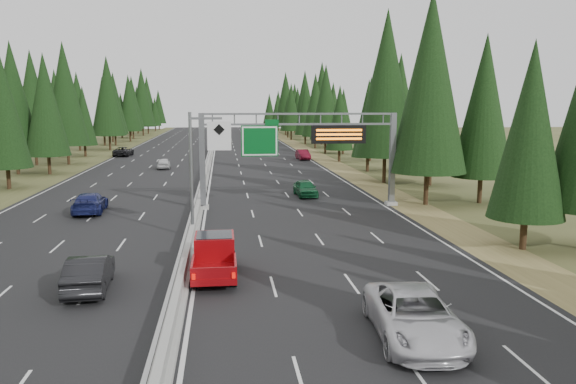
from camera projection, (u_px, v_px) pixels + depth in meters
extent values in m
cube|color=black|center=(210.00, 158.00, 90.13)|extent=(32.00, 260.00, 0.08)
cube|color=olive|center=(319.00, 157.00, 92.18)|extent=(3.60, 260.00, 0.06)
cube|color=#3E4620|center=(96.00, 160.00, 88.09)|extent=(3.60, 260.00, 0.06)
cube|color=gray|center=(210.00, 157.00, 90.10)|extent=(0.70, 260.00, 0.30)
cube|color=gray|center=(210.00, 155.00, 90.04)|extent=(0.30, 260.00, 0.60)
cube|color=slate|center=(202.00, 162.00, 45.40)|extent=(0.45, 0.45, 7.80)
cube|color=gray|center=(203.00, 207.00, 45.98)|extent=(0.90, 0.90, 0.30)
cube|color=slate|center=(392.00, 159.00, 47.22)|extent=(0.45, 0.45, 7.80)
cube|color=gray|center=(391.00, 203.00, 47.80)|extent=(0.90, 0.90, 0.30)
cube|color=slate|center=(299.00, 114.00, 45.73)|extent=(15.85, 0.35, 0.16)
cube|color=slate|center=(299.00, 124.00, 45.86)|extent=(15.85, 0.35, 0.16)
cube|color=#054C19|center=(260.00, 141.00, 45.44)|extent=(3.00, 0.10, 2.50)
cube|color=silver|center=(260.00, 141.00, 45.38)|extent=(2.85, 0.02, 2.35)
cube|color=#054C19|center=(272.00, 122.00, 45.32)|extent=(1.10, 0.10, 0.45)
cube|color=black|center=(339.00, 134.00, 46.06)|extent=(4.50, 0.40, 1.50)
cube|color=orange|center=(339.00, 130.00, 45.79)|extent=(3.80, 0.02, 0.18)
cube|color=orange|center=(339.00, 134.00, 45.84)|extent=(3.80, 0.02, 0.18)
cube|color=orange|center=(339.00, 139.00, 45.90)|extent=(3.80, 0.02, 0.18)
cylinder|color=slate|center=(191.00, 176.00, 35.53)|extent=(0.20, 0.20, 8.00)
cube|color=gray|center=(193.00, 236.00, 36.13)|extent=(0.50, 0.50, 0.20)
cube|color=slate|center=(206.00, 118.00, 35.09)|extent=(2.00, 0.15, 0.15)
cube|color=silver|center=(219.00, 136.00, 35.24)|extent=(1.50, 0.06, 1.80)
cylinder|color=black|center=(523.00, 234.00, 33.08)|extent=(0.40, 0.40, 1.96)
cone|color=black|center=(530.00, 130.00, 32.15)|extent=(4.40, 4.40, 10.27)
cylinder|color=black|center=(426.00, 189.00, 47.93)|extent=(0.40, 0.40, 2.88)
cone|color=black|center=(430.00, 82.00, 46.55)|extent=(6.47, 6.47, 15.10)
cylinder|color=black|center=(480.00, 190.00, 49.13)|extent=(0.40, 0.40, 2.33)
cone|color=black|center=(484.00, 106.00, 48.01)|extent=(5.24, 5.24, 12.23)
cylinder|color=black|center=(384.00, 170.00, 61.59)|extent=(0.40, 0.40, 2.98)
cone|color=black|center=(387.00, 83.00, 60.17)|extent=(6.71, 6.71, 15.66)
cylinder|color=black|center=(430.00, 174.00, 59.92)|extent=(0.40, 0.40, 2.51)
cone|color=black|center=(433.00, 99.00, 58.72)|extent=(5.65, 5.65, 13.17)
cylinder|color=black|center=(367.00, 164.00, 72.58)|extent=(0.40, 0.40, 1.89)
cone|color=black|center=(368.00, 118.00, 71.68)|extent=(4.25, 4.25, 9.91)
cylinder|color=black|center=(398.00, 162.00, 72.32)|extent=(0.40, 0.40, 2.40)
cone|color=black|center=(400.00, 104.00, 71.17)|extent=(5.41, 5.41, 12.62)
cylinder|color=black|center=(339.00, 156.00, 84.88)|extent=(0.40, 0.40, 1.84)
cone|color=black|center=(340.00, 117.00, 84.00)|extent=(4.15, 4.15, 9.68)
cylinder|color=black|center=(370.00, 154.00, 86.52)|extent=(0.40, 0.40, 2.04)
cone|color=black|center=(371.00, 112.00, 85.54)|extent=(4.60, 4.60, 10.73)
cylinder|color=black|center=(325.00, 146.00, 99.75)|extent=(0.40, 0.40, 2.50)
cone|color=black|center=(326.00, 102.00, 98.56)|extent=(5.62, 5.62, 13.12)
cylinder|color=black|center=(343.00, 149.00, 98.55)|extent=(0.40, 0.40, 1.82)
cone|color=black|center=(343.00, 116.00, 97.68)|extent=(4.10, 4.10, 9.56)
cylinder|color=black|center=(315.00, 142.00, 112.25)|extent=(0.40, 0.40, 2.37)
cone|color=black|center=(315.00, 105.00, 111.12)|extent=(5.33, 5.33, 12.44)
cylinder|color=black|center=(333.00, 143.00, 113.34)|extent=(0.40, 0.40, 2.09)
cone|color=black|center=(333.00, 110.00, 112.34)|extent=(4.71, 4.71, 10.99)
cylinder|color=black|center=(305.00, 139.00, 123.71)|extent=(0.40, 0.40, 2.08)
cone|color=black|center=(305.00, 110.00, 122.72)|extent=(4.68, 4.68, 10.93)
cylinder|color=black|center=(321.00, 138.00, 123.01)|extent=(0.40, 0.40, 2.85)
cone|color=black|center=(322.00, 97.00, 121.64)|extent=(6.42, 6.42, 14.99)
cylinder|color=black|center=(291.00, 135.00, 139.19)|extent=(0.40, 0.40, 2.23)
cone|color=black|center=(291.00, 107.00, 138.12)|extent=(5.03, 5.03, 11.73)
cylinder|color=black|center=(316.00, 136.00, 136.15)|extent=(0.40, 0.40, 2.32)
cone|color=black|center=(317.00, 106.00, 135.04)|extent=(5.23, 5.23, 12.20)
cylinder|color=black|center=(288.00, 134.00, 148.65)|extent=(0.40, 0.40, 1.82)
cone|color=black|center=(288.00, 113.00, 147.78)|extent=(4.10, 4.10, 9.56)
cylinder|color=black|center=(305.00, 132.00, 151.73)|extent=(0.40, 0.40, 2.85)
cone|color=black|center=(305.00, 98.00, 150.37)|extent=(6.40, 6.40, 14.94)
cylinder|color=black|center=(286.00, 130.00, 161.88)|extent=(0.40, 0.40, 2.87)
cone|color=black|center=(286.00, 99.00, 160.51)|extent=(6.46, 6.46, 15.07)
cylinder|color=black|center=(298.00, 131.00, 165.64)|extent=(0.40, 0.40, 2.21)
cone|color=black|center=(298.00, 107.00, 164.58)|extent=(4.97, 4.97, 11.59)
cylinder|color=black|center=(277.00, 130.00, 175.81)|extent=(0.40, 0.40, 1.85)
cone|color=black|center=(277.00, 111.00, 174.93)|extent=(4.15, 4.15, 9.69)
cylinder|color=black|center=(295.00, 129.00, 175.20)|extent=(0.40, 0.40, 2.45)
cone|color=black|center=(295.00, 104.00, 174.03)|extent=(5.51, 5.51, 12.86)
cylinder|color=black|center=(278.00, 128.00, 189.15)|extent=(0.40, 0.40, 2.15)
cone|color=black|center=(278.00, 107.00, 188.12)|extent=(4.84, 4.84, 11.29)
cylinder|color=black|center=(287.00, 126.00, 190.92)|extent=(0.40, 0.40, 2.83)
cone|color=black|center=(287.00, 100.00, 189.57)|extent=(6.37, 6.37, 14.86)
cylinder|color=black|center=(269.00, 126.00, 202.48)|extent=(0.40, 0.40, 2.04)
cone|color=black|center=(269.00, 108.00, 201.51)|extent=(4.60, 4.60, 10.73)
cylinder|color=black|center=(284.00, 125.00, 203.75)|extent=(0.40, 0.40, 2.84)
cone|color=black|center=(284.00, 100.00, 202.39)|extent=(6.40, 6.40, 14.94)
cylinder|color=black|center=(9.00, 178.00, 57.35)|extent=(0.40, 0.40, 2.18)
cone|color=black|center=(3.00, 111.00, 56.31)|extent=(4.91, 4.91, 11.46)
cylinder|color=black|center=(49.00, 165.00, 69.18)|extent=(0.40, 0.40, 2.37)
cone|color=black|center=(45.00, 104.00, 68.05)|extent=(5.33, 5.33, 12.45)
cylinder|color=black|center=(18.00, 164.00, 69.66)|extent=(0.40, 0.40, 2.61)
cone|color=black|center=(13.00, 97.00, 68.42)|extent=(5.87, 5.87, 13.70)
cylinder|color=black|center=(68.00, 155.00, 81.35)|extent=(0.40, 0.40, 2.80)
cone|color=black|center=(65.00, 94.00, 80.01)|extent=(6.30, 6.30, 14.70)
cylinder|color=black|center=(36.00, 156.00, 80.21)|extent=(0.40, 0.40, 2.60)
cone|color=black|center=(32.00, 99.00, 78.97)|extent=(5.85, 5.85, 13.65)
cylinder|color=black|center=(85.00, 151.00, 94.09)|extent=(0.40, 0.40, 1.87)
cone|color=black|center=(83.00, 116.00, 93.19)|extent=(4.21, 4.21, 9.82)
cylinder|color=black|center=(59.00, 150.00, 92.61)|extent=(0.40, 0.40, 2.30)
cone|color=black|center=(56.00, 106.00, 91.52)|extent=(5.17, 5.17, 12.06)
cylinder|color=black|center=(110.00, 143.00, 106.58)|extent=(0.40, 0.40, 2.83)
cone|color=black|center=(108.00, 96.00, 105.23)|extent=(6.37, 6.37, 14.85)
cylinder|color=black|center=(80.00, 144.00, 106.36)|extent=(0.40, 0.40, 2.36)
cone|color=black|center=(78.00, 105.00, 105.23)|extent=(5.32, 5.32, 12.41)
cylinder|color=black|center=(116.00, 140.00, 119.72)|extent=(0.40, 0.40, 2.47)
cone|color=black|center=(114.00, 103.00, 118.54)|extent=(5.56, 5.56, 12.98)
cylinder|color=black|center=(105.00, 140.00, 119.88)|extent=(0.40, 0.40, 2.31)
cone|color=black|center=(103.00, 106.00, 118.77)|extent=(5.20, 5.20, 12.14)
cylinder|color=black|center=(130.00, 136.00, 132.34)|extent=(0.40, 0.40, 2.50)
cone|color=black|center=(129.00, 103.00, 131.15)|extent=(5.63, 5.63, 13.13)
cylinder|color=black|center=(113.00, 137.00, 130.95)|extent=(0.40, 0.40, 2.35)
cone|color=black|center=(111.00, 105.00, 129.83)|extent=(5.29, 5.29, 12.34)
cylinder|color=black|center=(133.00, 134.00, 144.21)|extent=(0.40, 0.40, 2.55)
cone|color=black|center=(132.00, 102.00, 142.99)|extent=(5.74, 5.74, 13.39)
cylinder|color=black|center=(122.00, 134.00, 147.14)|extent=(0.40, 0.40, 1.88)
cone|color=black|center=(121.00, 112.00, 146.24)|extent=(4.24, 4.24, 9.90)
cylinder|color=black|center=(143.00, 130.00, 158.47)|extent=(0.40, 0.40, 3.01)
cone|color=black|center=(142.00, 97.00, 157.03)|extent=(6.77, 6.77, 15.80)
cylinder|color=black|center=(131.00, 131.00, 157.07)|extent=(0.40, 0.40, 2.55)
cone|color=black|center=(130.00, 103.00, 155.85)|extent=(5.74, 5.74, 13.39)
cylinder|color=black|center=(148.00, 130.00, 170.36)|extent=(0.40, 0.40, 2.13)
cone|color=black|center=(147.00, 108.00, 169.34)|extent=(4.79, 4.79, 11.18)
cylinder|color=black|center=(138.00, 130.00, 170.69)|extent=(0.40, 0.40, 2.27)
cone|color=black|center=(137.00, 106.00, 169.60)|extent=(5.12, 5.12, 11.94)
cylinder|color=black|center=(155.00, 129.00, 185.11)|extent=(0.40, 0.40, 1.78)
cone|color=black|center=(155.00, 112.00, 184.26)|extent=(4.00, 4.00, 9.33)
cylinder|color=black|center=(142.00, 128.00, 184.53)|extent=(0.40, 0.40, 2.27)
cone|color=black|center=(141.00, 106.00, 183.44)|extent=(5.11, 5.11, 11.92)
cylinder|color=black|center=(159.00, 127.00, 196.90)|extent=(0.40, 0.40, 2.24)
cone|color=black|center=(159.00, 106.00, 195.83)|extent=(5.03, 5.03, 11.74)
cylinder|color=black|center=(148.00, 125.00, 198.88)|extent=(0.40, 0.40, 2.99)
cone|color=black|center=(147.00, 99.00, 197.45)|extent=(6.72, 6.72, 15.68)
imported|color=silver|center=(414.00, 315.00, 20.34)|extent=(3.33, 6.44, 1.74)
cylinder|color=black|center=(195.00, 279.00, 26.04)|extent=(0.31, 0.83, 0.83)
cylinder|color=black|center=(233.00, 278.00, 26.24)|extent=(0.31, 0.83, 0.83)
cylinder|color=black|center=(198.00, 259.00, 29.42)|extent=(0.31, 0.83, 0.83)
cylinder|color=black|center=(232.00, 258.00, 29.62)|extent=(0.31, 0.83, 0.83)
cube|color=maroon|center=(215.00, 265.00, 27.86)|extent=(2.09, 5.84, 0.31)
cube|color=maroon|center=(215.00, 246.00, 28.67)|extent=(1.98, 2.30, 1.15)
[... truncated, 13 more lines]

